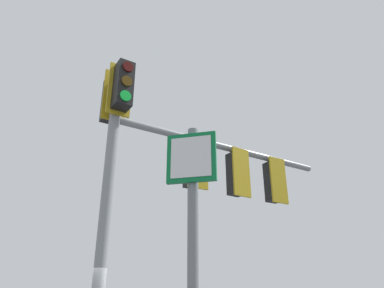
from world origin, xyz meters
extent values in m
cylinder|color=gray|center=(0.91, -0.07, 2.95)|extent=(0.20, 0.20, 5.90)
cylinder|color=gray|center=(-1.56, 0.49, 5.03)|extent=(4.97, 1.25, 0.14)
cube|color=black|center=(0.85, -0.36, 5.58)|extent=(0.36, 0.36, 0.90)
cube|color=#B29319|center=(0.88, -0.20, 5.58)|extent=(0.44, 0.14, 1.04)
cylinder|color=#360503|center=(0.81, -0.52, 5.88)|extent=(0.20, 0.07, 0.20)
cylinder|color=#3C2703|center=(0.81, -0.52, 5.58)|extent=(0.20, 0.07, 0.20)
cylinder|color=green|center=(0.81, -0.52, 5.28)|extent=(0.20, 0.07, 0.20)
cube|color=black|center=(0.98, 0.22, 5.58)|extent=(0.36, 0.36, 0.90)
cube|color=#B29319|center=(0.94, 0.06, 5.58)|extent=(0.44, 0.14, 1.04)
cylinder|color=#360503|center=(1.02, 0.38, 5.88)|extent=(0.20, 0.07, 0.20)
cylinder|color=#3C2703|center=(1.02, 0.38, 5.58)|extent=(0.20, 0.07, 0.20)
cylinder|color=green|center=(1.02, 0.38, 5.28)|extent=(0.20, 0.07, 0.20)
cube|color=black|center=(-0.71, 0.30, 4.48)|extent=(0.36, 0.36, 0.90)
cube|color=#B29319|center=(-0.67, 0.46, 4.48)|extent=(0.44, 0.14, 1.04)
cylinder|color=#360503|center=(-0.75, 0.14, 4.78)|extent=(0.20, 0.08, 0.20)
cylinder|color=#3C2703|center=(-0.75, 0.14, 4.48)|extent=(0.20, 0.08, 0.20)
cylinder|color=green|center=(-0.75, 0.14, 4.18)|extent=(0.20, 0.08, 0.20)
cube|color=black|center=(-1.75, 0.53, 4.48)|extent=(0.35, 0.35, 0.90)
cube|color=#B29319|center=(-1.72, 0.70, 4.48)|extent=(0.44, 0.12, 1.04)
cylinder|color=#360503|center=(-1.78, 0.37, 4.78)|extent=(0.20, 0.06, 0.20)
cylinder|color=#3C2703|center=(-1.78, 0.37, 4.48)|extent=(0.20, 0.06, 0.20)
cylinder|color=green|center=(-1.78, 0.37, 4.18)|extent=(0.20, 0.06, 0.20)
cube|color=black|center=(-2.79, 0.77, 4.48)|extent=(0.36, 0.36, 0.90)
cube|color=#B29319|center=(-2.75, 0.93, 4.48)|extent=(0.44, 0.15, 1.04)
cylinder|color=#360503|center=(-2.83, 0.61, 4.78)|extent=(0.20, 0.08, 0.20)
cylinder|color=#3C2703|center=(-2.83, 0.61, 4.48)|extent=(0.20, 0.08, 0.20)
cylinder|color=green|center=(-2.83, 0.61, 4.18)|extent=(0.20, 0.08, 0.20)
cube|color=#0C7238|center=(2.39, 3.39, 2.94)|extent=(0.20, 0.30, 0.34)
cube|color=white|center=(2.41, 3.40, 2.94)|extent=(0.15, 0.24, 0.28)
camera|label=1|loc=(3.93, 4.95, 2.10)|focal=33.33mm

